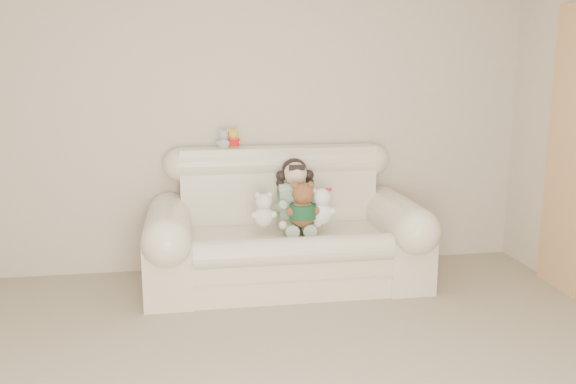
{
  "coord_description": "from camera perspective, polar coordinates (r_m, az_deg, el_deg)",
  "views": [
    {
      "loc": [
        -0.55,
        -2.46,
        1.66
      ],
      "look_at": [
        0.17,
        1.9,
        0.75
      ],
      "focal_mm": 38.24,
      "sensor_mm": 36.0,
      "label": 1
    }
  ],
  "objects": [
    {
      "name": "cream_teddy",
      "position": [
        4.49,
        -2.28,
        -1.34
      ],
      "size": [
        0.24,
        0.21,
        0.3
      ],
      "primitive_type": null,
      "rotation": [
        0.0,
        0.0,
        0.37
      ],
      "color": "#ECE5CC",
      "rests_on": "sofa"
    },
    {
      "name": "brown_teddy",
      "position": [
        4.49,
        1.37,
        -0.76
      ],
      "size": [
        0.28,
        0.23,
        0.39
      ],
      "primitive_type": null,
      "rotation": [
        0.0,
        0.0,
        0.17
      ],
      "color": "brown",
      "rests_on": "sofa"
    },
    {
      "name": "grey_mini_plush",
      "position": [
        4.86,
        -6.02,
        5.03
      ],
      "size": [
        0.14,
        0.12,
        0.19
      ],
      "primitive_type": null,
      "rotation": [
        0.0,
        0.0,
        -0.22
      ],
      "color": "#B6B5BC",
      "rests_on": "sofa"
    },
    {
      "name": "seated_child",
      "position": [
        4.71,
        0.67,
        -0.14
      ],
      "size": [
        0.33,
        0.41,
        0.56
      ],
      "primitive_type": null,
      "rotation": [
        0.0,
        0.0,
        -0.0
      ],
      "color": "#316F32",
      "rests_on": "sofa"
    },
    {
      "name": "white_cat",
      "position": [
        4.54,
        3.12,
        -0.97
      ],
      "size": [
        0.25,
        0.21,
        0.34
      ],
      "primitive_type": null,
      "rotation": [
        0.0,
        0.0,
        0.22
      ],
      "color": "white",
      "rests_on": "sofa"
    },
    {
      "name": "sofa",
      "position": [
        4.66,
        -0.2,
        -2.59
      ],
      "size": [
        2.1,
        0.95,
        1.03
      ],
      "primitive_type": null,
      "color": "#FFECCD",
      "rests_on": "floor"
    },
    {
      "name": "wall_back",
      "position": [
        5.0,
        -3.07,
        7.5
      ],
      "size": [
        4.5,
        0.0,
        4.5
      ],
      "primitive_type": "plane",
      "rotation": [
        1.57,
        0.0,
        0.0
      ],
      "color": "beige",
      "rests_on": "ground"
    },
    {
      "name": "yellow_mini_bear",
      "position": [
        4.88,
        -5.11,
        5.12
      ],
      "size": [
        0.13,
        0.11,
        0.2
      ],
      "primitive_type": null,
      "rotation": [
        0.0,
        0.0,
        0.08
      ],
      "color": "#FDAD35",
      "rests_on": "sofa"
    }
  ]
}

